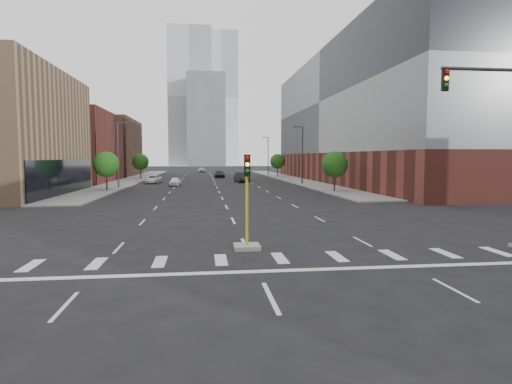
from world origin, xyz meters
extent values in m
plane|color=black|center=(0.00, 0.00, 0.00)|extent=(400.00, 400.00, 0.00)
cube|color=gray|center=(-15.00, 74.00, 0.07)|extent=(5.00, 92.00, 0.15)
cube|color=gray|center=(15.00, 74.00, 0.07)|extent=(5.00, 92.00, 0.15)
cube|color=brown|center=(-27.50, 66.00, 6.00)|extent=(20.00, 22.00, 12.00)
cube|color=brown|center=(-27.50, 92.00, 6.50)|extent=(20.00, 24.00, 13.00)
cube|color=brown|center=(29.50, 60.00, 2.50)|extent=(24.00, 70.00, 5.00)
cube|color=slate|center=(29.50, 60.00, 13.50)|extent=(24.00, 70.00, 17.00)
cube|color=#B2B7BC|center=(-8.00, 220.00, 35.00)|extent=(22.00, 22.00, 70.00)
cube|color=#B2B7BC|center=(10.00, 260.00, 40.00)|extent=(20.00, 20.00, 80.00)
cube|color=slate|center=(0.00, 200.00, 22.00)|extent=(18.00, 18.00, 44.00)
cube|color=#999993|center=(0.00, 9.00, 0.10)|extent=(1.20, 1.20, 0.20)
cylinder|color=gold|center=(0.00, 9.00, 1.80)|extent=(0.14, 0.14, 3.20)
cube|color=black|center=(0.00, 8.82, 3.90)|extent=(0.28, 0.18, 1.00)
sphere|color=red|center=(0.00, 8.72, 4.25)|extent=(0.18, 0.18, 0.18)
sphere|color=orange|center=(0.00, 8.72, 3.95)|extent=(0.18, 0.18, 0.18)
sphere|color=#0C7F19|center=(0.00, 8.72, 3.65)|extent=(0.18, 0.18, 0.18)
cylinder|color=#2D2D30|center=(11.00, 7.50, 8.20)|extent=(5.00, 0.16, 0.16)
cube|color=black|center=(8.70, 7.50, 7.70)|extent=(0.28, 0.18, 1.00)
sphere|color=red|center=(8.70, 7.38, 8.05)|extent=(0.18, 0.18, 0.18)
sphere|color=orange|center=(8.70, 7.38, 7.75)|extent=(0.18, 0.18, 0.18)
sphere|color=#0C7F19|center=(8.70, 7.38, 7.45)|extent=(0.18, 0.18, 0.18)
cylinder|color=#2D2D30|center=(13.50, 55.00, 4.50)|extent=(0.20, 0.20, 9.00)
cube|color=#2D2D30|center=(12.70, 55.00, 9.00)|extent=(1.40, 0.22, 0.15)
cylinder|color=#2D2D30|center=(13.50, 90.00, 4.50)|extent=(0.20, 0.20, 9.00)
cube|color=#2D2D30|center=(12.70, 90.00, 9.00)|extent=(1.40, 0.22, 0.15)
cylinder|color=#2D2D30|center=(-13.50, 50.00, 4.50)|extent=(0.20, 0.20, 9.00)
cube|color=#2D2D30|center=(-12.70, 50.00, 9.00)|extent=(1.40, 0.22, 0.15)
cylinder|color=#382619|center=(-14.00, 45.00, 1.02)|extent=(0.20, 0.20, 1.75)
sphere|color=#124412|center=(-14.00, 45.00, 3.40)|extent=(3.20, 3.20, 3.20)
cylinder|color=#382619|center=(-14.00, 75.00, 1.02)|extent=(0.20, 0.20, 1.75)
sphere|color=#124412|center=(-14.00, 75.00, 3.40)|extent=(3.20, 3.20, 3.20)
cylinder|color=#382619|center=(14.00, 40.00, 1.02)|extent=(0.20, 0.20, 1.75)
sphere|color=#124412|center=(14.00, 40.00, 3.40)|extent=(3.20, 3.20, 3.20)
cylinder|color=#382619|center=(14.00, 80.00, 1.02)|extent=(0.20, 0.20, 1.75)
sphere|color=#124412|center=(14.00, 80.00, 3.40)|extent=(3.20, 3.20, 3.20)
imported|color=silver|center=(-6.09, 53.91, 0.66)|extent=(1.77, 3.97, 1.33)
imported|color=black|center=(4.66, 62.55, 0.85)|extent=(2.52, 5.38, 1.70)
imported|color=silver|center=(-10.08, 61.00, 0.67)|extent=(2.69, 5.04, 1.35)
imported|color=black|center=(1.54, 79.42, 0.73)|extent=(2.14, 5.06, 1.46)
imported|color=silver|center=(-2.27, 111.39, 0.72)|extent=(2.28, 4.42, 1.44)
camera|label=1|loc=(-2.03, -10.58, 4.27)|focal=30.00mm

